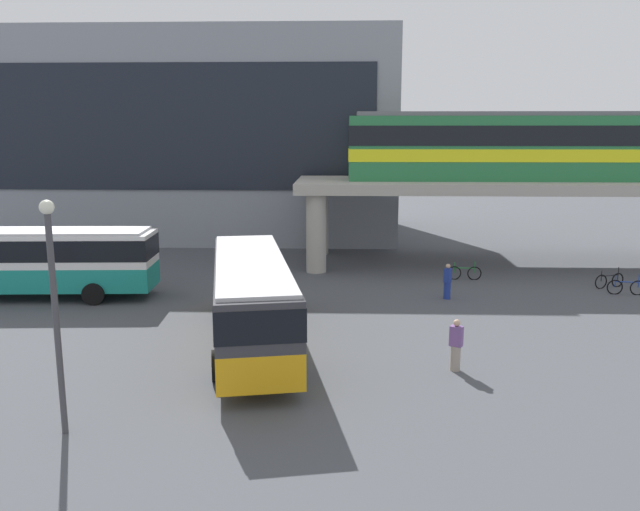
{
  "coord_description": "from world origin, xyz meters",
  "views": [
    {
      "loc": [
        2.73,
        -21.65,
        7.63
      ],
      "look_at": [
        1.75,
        6.08,
        2.2
      ],
      "focal_mm": 35.51,
      "sensor_mm": 36.0,
      "label": 1
    }
  ],
  "objects_px": {
    "train": "(540,146)",
    "bicycle_blue": "(626,287)",
    "bicycle_black": "(609,281)",
    "bus_main": "(251,293)",
    "bicycle_green": "(464,273)",
    "bus_secondary": "(33,256)",
    "pedestrian_at_kerb": "(447,282)",
    "station_building": "(189,138)",
    "pedestrian_waiting_near_stop": "(456,347)"
  },
  "relations": [
    {
      "from": "bus_main",
      "to": "bus_secondary",
      "type": "height_order",
      "value": "same"
    },
    {
      "from": "pedestrian_waiting_near_stop",
      "to": "bus_secondary",
      "type": "bearing_deg",
      "value": 154.7
    },
    {
      "from": "pedestrian_at_kerb",
      "to": "bus_secondary",
      "type": "bearing_deg",
      "value": -178.32
    },
    {
      "from": "pedestrian_waiting_near_stop",
      "to": "bicycle_green",
      "type": "bearing_deg",
      "value": 78.16
    },
    {
      "from": "station_building",
      "to": "bus_secondary",
      "type": "relative_size",
      "value": 2.75
    },
    {
      "from": "bicycle_blue",
      "to": "pedestrian_at_kerb",
      "type": "relative_size",
      "value": 1.08
    },
    {
      "from": "bicycle_black",
      "to": "bicycle_green",
      "type": "distance_m",
      "value": 7.06
    },
    {
      "from": "pedestrian_at_kerb",
      "to": "pedestrian_waiting_near_stop",
      "type": "height_order",
      "value": "pedestrian_waiting_near_stop"
    },
    {
      "from": "station_building",
      "to": "train",
      "type": "bearing_deg",
      "value": -26.49
    },
    {
      "from": "station_building",
      "to": "bicycle_black",
      "type": "relative_size",
      "value": 18.23
    },
    {
      "from": "bicycle_black",
      "to": "bus_main",
      "type": "bearing_deg",
      "value": -150.43
    },
    {
      "from": "train",
      "to": "pedestrian_at_kerb",
      "type": "height_order",
      "value": "train"
    },
    {
      "from": "train",
      "to": "pedestrian_waiting_near_stop",
      "type": "bearing_deg",
      "value": -113.52
    },
    {
      "from": "bicycle_black",
      "to": "pedestrian_at_kerb",
      "type": "bearing_deg",
      "value": -163.91
    },
    {
      "from": "train",
      "to": "bus_main",
      "type": "relative_size",
      "value": 1.93
    },
    {
      "from": "station_building",
      "to": "pedestrian_waiting_near_stop",
      "type": "bearing_deg",
      "value": -61.83
    },
    {
      "from": "bicycle_green",
      "to": "pedestrian_waiting_near_stop",
      "type": "distance_m",
      "value": 13.3
    },
    {
      "from": "train",
      "to": "bicycle_blue",
      "type": "height_order",
      "value": "train"
    },
    {
      "from": "bicycle_black",
      "to": "train",
      "type": "bearing_deg",
      "value": 109.87
    },
    {
      "from": "train",
      "to": "bicycle_green",
      "type": "xyz_separation_m",
      "value": [
        -4.8,
        -4.28,
        -6.51
      ]
    },
    {
      "from": "bus_main",
      "to": "bicycle_black",
      "type": "bearing_deg",
      "value": 29.57
    },
    {
      "from": "train",
      "to": "pedestrian_waiting_near_stop",
      "type": "relative_size",
      "value": 12.66
    },
    {
      "from": "bicycle_blue",
      "to": "bicycle_black",
      "type": "bearing_deg",
      "value": 100.29
    },
    {
      "from": "bus_main",
      "to": "station_building",
      "type": "bearing_deg",
      "value": 107.58
    },
    {
      "from": "bicycle_blue",
      "to": "bicycle_green",
      "type": "relative_size",
      "value": 1.0
    },
    {
      "from": "pedestrian_waiting_near_stop",
      "to": "pedestrian_at_kerb",
      "type": "bearing_deg",
      "value": 82.5
    },
    {
      "from": "train",
      "to": "bicycle_blue",
      "type": "bearing_deg",
      "value": -71.87
    },
    {
      "from": "station_building",
      "to": "bicycle_green",
      "type": "bearing_deg",
      "value": -40.92
    },
    {
      "from": "bicycle_blue",
      "to": "bicycle_green",
      "type": "bearing_deg",
      "value": 158.03
    },
    {
      "from": "bus_secondary",
      "to": "bus_main",
      "type": "bearing_deg",
      "value": -30.12
    },
    {
      "from": "train",
      "to": "bus_main",
      "type": "height_order",
      "value": "train"
    },
    {
      "from": "bus_main",
      "to": "pedestrian_waiting_near_stop",
      "type": "xyz_separation_m",
      "value": [
        6.94,
        -2.1,
        -1.18
      ]
    },
    {
      "from": "bus_secondary",
      "to": "bicycle_blue",
      "type": "bearing_deg",
      "value": 3.36
    },
    {
      "from": "bus_secondary",
      "to": "bicycle_blue",
      "type": "height_order",
      "value": "bus_secondary"
    },
    {
      "from": "station_building",
      "to": "pedestrian_at_kerb",
      "type": "xyz_separation_m",
      "value": [
        16.56,
        -19.64,
        -6.43
      ]
    },
    {
      "from": "station_building",
      "to": "bus_secondary",
      "type": "height_order",
      "value": "station_building"
    },
    {
      "from": "bus_secondary",
      "to": "pedestrian_waiting_near_stop",
      "type": "xyz_separation_m",
      "value": [
        17.97,
        -8.49,
        -1.18
      ]
    },
    {
      "from": "bus_secondary",
      "to": "train",
      "type": "bearing_deg",
      "value": 19.03
    },
    {
      "from": "bus_secondary",
      "to": "pedestrian_at_kerb",
      "type": "xyz_separation_m",
      "value": [
        19.16,
        0.56,
        -1.21
      ]
    },
    {
      "from": "bicycle_blue",
      "to": "bicycle_green",
      "type": "xyz_separation_m",
      "value": [
        -7.14,
        2.88,
        0.0
      ]
    },
    {
      "from": "bicycle_blue",
      "to": "pedestrian_waiting_near_stop",
      "type": "distance_m",
      "value": 14.15
    },
    {
      "from": "pedestrian_at_kerb",
      "to": "train",
      "type": "bearing_deg",
      "value": 52.43
    },
    {
      "from": "pedestrian_at_kerb",
      "to": "pedestrian_waiting_near_stop",
      "type": "xyz_separation_m",
      "value": [
        -1.19,
        -9.06,
        0.03
      ]
    },
    {
      "from": "train",
      "to": "bus_secondary",
      "type": "xyz_separation_m",
      "value": [
        -25.49,
        -8.79,
        -4.88
      ]
    },
    {
      "from": "bicycle_black",
      "to": "bicycle_blue",
      "type": "xyz_separation_m",
      "value": [
        0.25,
        -1.36,
        0.0
      ]
    },
    {
      "from": "bus_main",
      "to": "bicycle_blue",
      "type": "relative_size",
      "value": 6.33
    },
    {
      "from": "station_building",
      "to": "pedestrian_waiting_near_stop",
      "type": "relative_size",
      "value": 17.81
    },
    {
      "from": "station_building",
      "to": "bicycle_green",
      "type": "relative_size",
      "value": 17.12
    },
    {
      "from": "bicycle_blue",
      "to": "train",
      "type": "bearing_deg",
      "value": 108.13
    },
    {
      "from": "bus_main",
      "to": "bicycle_green",
      "type": "distance_m",
      "value": 14.67
    }
  ]
}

